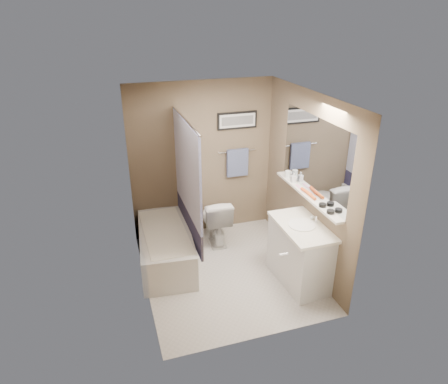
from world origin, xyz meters
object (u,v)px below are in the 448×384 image
object	(u,v)px
hair_brush_front	(311,196)
bathtub	(166,247)
candle_bowl_near	(330,212)
toilet	(215,219)
soap_bottle	(293,178)
hair_brush_back	(306,192)
vanity	(300,255)
glass_jar	(288,174)
candle_bowl_far	(322,205)

from	to	relation	value
hair_brush_front	bathtub	bearing A→B (deg)	157.03
bathtub	candle_bowl_near	size ratio (longest dim) A/B	16.67
toilet	soap_bottle	world-z (taller)	soap_bottle
hair_brush_back	soap_bottle	size ratio (longest dim) A/B	1.61
bathtub	hair_brush_front	size ratio (longest dim) A/B	6.82
bathtub	toilet	bearing A→B (deg)	28.88
hair_brush_back	soap_bottle	xyz separation A→B (m)	(0.00, 0.38, 0.05)
toilet	vanity	distance (m)	1.52
toilet	glass_jar	distance (m)	1.32
candle_bowl_far	hair_brush_front	world-z (taller)	hair_brush_front
bathtub	glass_jar	xyz separation A→B (m)	(1.79, -0.08, 0.92)
glass_jar	candle_bowl_near	bearing A→B (deg)	-90.00
vanity	candle_bowl_near	size ratio (longest dim) A/B	10.00
candle_bowl_far	glass_jar	distance (m)	0.96
candle_bowl_near	hair_brush_front	world-z (taller)	hair_brush_front
toilet	hair_brush_front	size ratio (longest dim) A/B	3.34
hair_brush_back	glass_jar	distance (m)	0.56
soap_bottle	hair_brush_back	bearing A→B (deg)	-90.00
toilet	glass_jar	xyz separation A→B (m)	(0.96, -0.44, 0.80)
soap_bottle	glass_jar	bearing A→B (deg)	90.00
vanity	soap_bottle	distance (m)	1.07
candle_bowl_far	soap_bottle	world-z (taller)	soap_bottle
glass_jar	soap_bottle	world-z (taller)	soap_bottle
vanity	hair_brush_back	world-z (taller)	hair_brush_back
candle_bowl_near	candle_bowl_far	size ratio (longest dim) A/B	1.00
candle_bowl_far	glass_jar	xyz separation A→B (m)	(0.00, 0.96, 0.03)
hair_brush_front	glass_jar	xyz separation A→B (m)	(0.00, 0.68, 0.03)
vanity	candle_bowl_near	distance (m)	0.81
toilet	candle_bowl_far	xyz separation A→B (m)	(0.96, -1.40, 0.77)
candle_bowl_near	soap_bottle	world-z (taller)	soap_bottle
bathtub	toilet	world-z (taller)	toilet
candle_bowl_far	hair_brush_back	size ratio (longest dim) A/B	0.41
vanity	soap_bottle	size ratio (longest dim) A/B	6.60
candle_bowl_far	hair_brush_front	xyz separation A→B (m)	(0.00, 0.28, 0.00)
bathtub	candle_bowl_far	bearing A→B (deg)	-25.07
candle_bowl_near	toilet	bearing A→B (deg)	121.19
candle_bowl_near	glass_jar	distance (m)	1.14
toilet	candle_bowl_near	xyz separation A→B (m)	(0.96, -1.58, 0.77)
bathtub	soap_bottle	distance (m)	2.03
toilet	bathtub	bearing A→B (deg)	25.82
bathtub	soap_bottle	xyz separation A→B (m)	(1.79, -0.25, 0.93)
candle_bowl_near	bathtub	bearing A→B (deg)	145.65
candle_bowl_far	glass_jar	size ratio (longest dim) A/B	0.90
toilet	hair_brush_front	world-z (taller)	hair_brush_front
vanity	soap_bottle	xyz separation A→B (m)	(0.19, 0.70, 0.78)
vanity	hair_brush_front	size ratio (longest dim) A/B	4.09
hair_brush_back	candle_bowl_far	bearing A→B (deg)	-90.00
toilet	hair_brush_back	size ratio (longest dim) A/B	3.34
hair_brush_back	glass_jar	xyz separation A→B (m)	(0.00, 0.55, 0.03)
candle_bowl_far	vanity	bearing A→B (deg)	153.72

